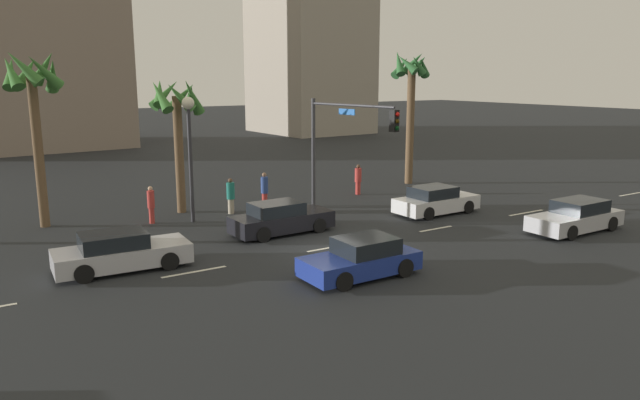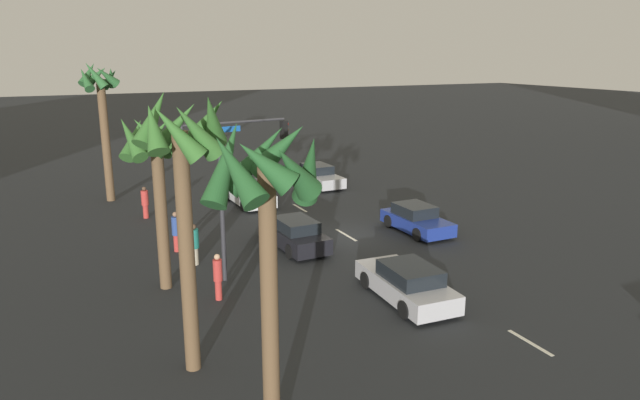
{
  "view_description": "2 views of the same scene",
  "coord_description": "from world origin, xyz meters",
  "views": [
    {
      "loc": [
        -12.17,
        -18.98,
        6.62
      ],
      "look_at": [
        0.1,
        0.58,
        1.84
      ],
      "focal_mm": 33.53,
      "sensor_mm": 36.0,
      "label": 1
    },
    {
      "loc": [
        -23.59,
        12.79,
        8.64
      ],
      "look_at": [
        0.15,
        1.43,
        1.93
      ],
      "focal_mm": 32.56,
      "sensor_mm": 36.0,
      "label": 2
    }
  ],
  "objects": [
    {
      "name": "lane_stripe_2",
      "position": [
        -5.39,
        0.0,
        0.01
      ],
      "size": [
        2.33,
        0.14,
        0.01
      ],
      "primitive_type": "cube",
      "color": "silver",
      "rests_on": "ground_plane"
    },
    {
      "name": "lane_stripe_4",
      "position": [
        5.8,
        0.0,
        0.01
      ],
      "size": [
        1.85,
        0.14,
        0.01
      ],
      "primitive_type": "cube",
      "color": "silver",
      "rests_on": "ground_plane"
    },
    {
      "name": "car_4",
      "position": [
        10.7,
        -3.5,
        0.63
      ],
      "size": [
        4.63,
        1.91,
        1.37
      ],
      "color": "#B7B7BC",
      "rests_on": "ground_plane"
    },
    {
      "name": "traffic_signal",
      "position": [
        3.99,
        4.84,
        3.84
      ],
      "size": [
        1.05,
        5.87,
        5.55
      ],
      "color": "#38383D",
      "rests_on": "ground_plane"
    },
    {
      "name": "palm_tree_1",
      "position": [
        -8.8,
        9.59,
        5.96
      ],
      "size": [
        2.56,
        2.68,
        7.81
      ],
      "color": "brown",
      "rests_on": "ground_plane"
    },
    {
      "name": "palm_tree_2",
      "position": [
        12.3,
        9.6,
        6.04
      ],
      "size": [
        2.57,
        2.5,
        8.27
      ],
      "color": "brown",
      "rests_on": "ground_plane"
    },
    {
      "name": "pedestrian_0",
      "position": [
        1.36,
        7.94,
        0.96
      ],
      "size": [
        0.52,
        0.52,
        1.83
      ],
      "color": "#BF3833",
      "rests_on": "ground_plane"
    },
    {
      "name": "building_1",
      "position": [
        -5.03,
        43.36,
        12.31
      ],
      "size": [
        16.72,
        13.65,
        24.62
      ],
      "primitive_type": "cube",
      "rotation": [
        0.0,
        0.0,
        0.08
      ],
      "color": "gray",
      "rests_on": "ground_plane"
    },
    {
      "name": "pedestrian_1",
      "position": [
        -4.55,
        7.72,
        0.92
      ],
      "size": [
        0.45,
        0.45,
        1.73
      ],
      "color": "#BF3833",
      "rests_on": "ground_plane"
    },
    {
      "name": "car_1",
      "position": [
        -7.46,
        1.62,
        0.63
      ],
      "size": [
        4.62,
        2.12,
        1.36
      ],
      "color": "#B7B7BC",
      "rests_on": "ground_plane"
    },
    {
      "name": "lane_stripe_3",
      "position": [
        0.18,
        0.0,
        0.01
      ],
      "size": [
        2.03,
        0.14,
        0.01
      ],
      "primitive_type": "cube",
      "color": "silver",
      "rests_on": "ground_plane"
    },
    {
      "name": "ground_plane",
      "position": [
        0.0,
        0.0,
        0.0
      ],
      "size": [
        220.0,
        220.0,
        0.0
      ],
      "primitive_type": "plane",
      "color": "#232628"
    },
    {
      "name": "pedestrian_3",
      "position": [
        7.49,
        8.29,
        0.9
      ],
      "size": [
        0.46,
        0.46,
        1.73
      ],
      "color": "#BF3833",
      "rests_on": "ground_plane"
    },
    {
      "name": "car_3",
      "position": [
        -0.78,
        -3.43,
        0.61
      ],
      "size": [
        4.06,
        1.91,
        1.33
      ],
      "color": "navy",
      "rests_on": "ground_plane"
    },
    {
      "name": "lane_stripe_5",
      "position": [
        11.8,
        0.0,
        0.01
      ],
      "size": [
        2.41,
        0.14,
        0.01
      ],
      "primitive_type": "cube",
      "color": "silver",
      "rests_on": "ground_plane"
    },
    {
      "name": "palm_tree_3",
      "position": [
        -2.64,
        9.22,
        5.07
      ],
      "size": [
        2.64,
        2.81,
        6.64
      ],
      "color": "brown",
      "rests_on": "ground_plane"
    },
    {
      "name": "car_2",
      "position": [
        7.87,
        2.29,
        0.63
      ],
      "size": [
        4.35,
        1.96,
        1.37
      ],
      "color": "silver",
      "rests_on": "ground_plane"
    },
    {
      "name": "car_5",
      "position": [
        -0.38,
        2.98,
        0.64
      ],
      "size": [
        4.47,
        1.93,
        1.38
      ],
      "color": "black",
      "rests_on": "ground_plane"
    },
    {
      "name": "lane_stripe_6",
      "position": [
        20.75,
        0.0,
        0.01
      ],
      "size": [
        2.05,
        0.14,
        0.01
      ],
      "primitive_type": "cube",
      "color": "silver",
      "rests_on": "ground_plane"
    },
    {
      "name": "streetlamp",
      "position": [
        -2.85,
        6.99,
        4.06
      ],
      "size": [
        0.56,
        0.56,
        5.74
      ],
      "color": "#2D2D33",
      "rests_on": "ground_plane"
    },
    {
      "name": "pedestrian_2",
      "position": [
        -0.65,
        7.62,
        0.92
      ],
      "size": [
        0.53,
        0.53,
        1.76
      ],
      "color": "#B2A58C",
      "rests_on": "ground_plane"
    },
    {
      "name": "building_0",
      "position": [
        25.52,
        43.46,
        11.08
      ],
      "size": [
        11.55,
        13.24,
        22.15
      ],
      "primitive_type": "cube",
      "rotation": [
        0.0,
        0.0,
        0.06
      ],
      "color": "#9E9384",
      "rests_on": "ground_plane"
    }
  ]
}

